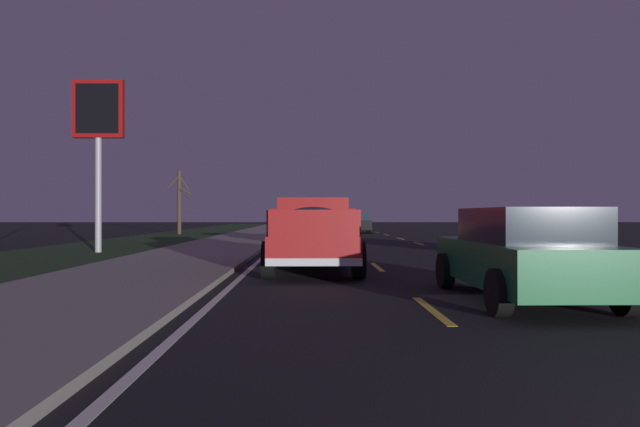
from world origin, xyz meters
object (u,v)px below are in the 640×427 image
(gas_price_sign, at_px, (98,123))
(bare_tree_far, at_px, (180,201))
(pickup_truck, at_px, (313,232))
(sedan_tan, at_px, (311,228))
(sedan_black, at_px, (358,223))
(sedan_green, at_px, (523,253))
(sedan_silver, at_px, (498,231))

(gas_price_sign, height_order, bare_tree_far, gas_price_sign)
(pickup_truck, bearing_deg, sedan_tan, 0.25)
(bare_tree_far, bearing_deg, sedan_black, -80.39)
(sedan_black, height_order, bare_tree_far, bare_tree_far)
(sedan_green, relative_size, sedan_tan, 0.99)
(sedan_green, distance_m, sedan_black, 33.11)
(gas_price_sign, bearing_deg, sedan_tan, -57.21)
(pickup_truck, height_order, bare_tree_far, bare_tree_far)
(sedan_black, distance_m, gas_price_sign, 24.66)
(sedan_tan, bearing_deg, gas_price_sign, 122.79)
(pickup_truck, distance_m, bare_tree_far, 27.65)
(sedan_green, relative_size, bare_tree_far, 0.96)
(sedan_black, bearing_deg, sedan_silver, -170.53)
(pickup_truck, height_order, sedan_green, pickup_truck)
(sedan_silver, bearing_deg, pickup_truck, 133.95)
(gas_price_sign, bearing_deg, bare_tree_far, 4.49)
(sedan_silver, xyz_separation_m, bare_tree_far, (19.01, 16.73, 1.66))
(pickup_truck, relative_size, sedan_silver, 1.22)
(sedan_green, relative_size, gas_price_sign, 0.68)
(sedan_black, distance_m, bare_tree_far, 13.48)
(pickup_truck, distance_m, sedan_green, 6.06)
(sedan_black, bearing_deg, gas_price_sign, 151.27)
(sedan_silver, bearing_deg, sedan_black, 9.47)
(sedan_tan, xyz_separation_m, sedan_black, (16.14, -3.65, 0.00))
(pickup_truck, height_order, sedan_tan, pickup_truck)
(sedan_black, relative_size, gas_price_sign, 0.68)
(sedan_tan, bearing_deg, sedan_silver, -125.35)
(sedan_tan, distance_m, sedan_black, 16.55)
(sedan_black, bearing_deg, pickup_truck, 172.71)
(pickup_truck, distance_m, sedan_black, 28.36)
(sedan_silver, height_order, sedan_tan, same)
(sedan_tan, bearing_deg, pickup_truck, -179.75)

